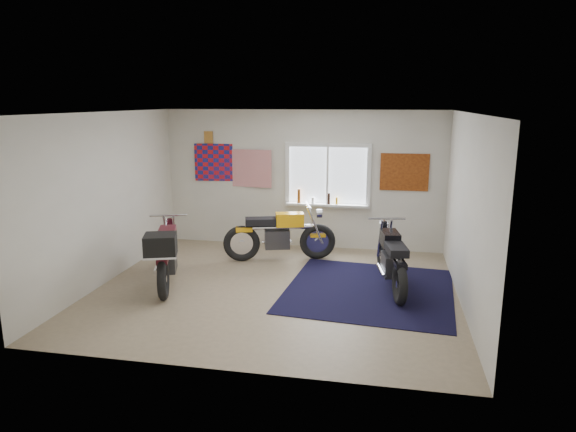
% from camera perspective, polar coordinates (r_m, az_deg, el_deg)
% --- Properties ---
extents(ground, '(5.50, 5.50, 0.00)m').
position_cam_1_polar(ground, '(8.06, -1.40, -8.15)').
color(ground, '#9E896B').
rests_on(ground, ground).
extents(room_shell, '(5.50, 5.50, 5.50)m').
position_cam_1_polar(room_shell, '(7.63, -1.46, 3.44)').
color(room_shell, white).
rests_on(room_shell, ground).
extents(navy_rug, '(2.71, 2.80, 0.01)m').
position_cam_1_polar(navy_rug, '(8.11, 9.00, -8.12)').
color(navy_rug, black).
rests_on(navy_rug, ground).
extents(window_assembly, '(1.66, 0.17, 1.26)m').
position_cam_1_polar(window_assembly, '(10.00, 4.41, 4.06)').
color(window_assembly, white).
rests_on(window_assembly, room_shell).
extents(oil_bottles, '(0.80, 0.07, 0.28)m').
position_cam_1_polar(oil_bottles, '(10.02, 2.90, 2.03)').
color(oil_bottles, brown).
rests_on(oil_bottles, window_assembly).
extents(flag_display, '(1.60, 0.10, 1.17)m').
position_cam_1_polar(flag_display, '(10.47, -8.82, 8.64)').
color(flag_display, red).
rests_on(flag_display, room_shell).
extents(triumph_poster, '(0.90, 0.03, 0.70)m').
position_cam_1_polar(triumph_poster, '(9.92, 12.81, 4.77)').
color(triumph_poster, '#A54C14').
rests_on(triumph_poster, room_shell).
extents(yellow_triumph, '(2.01, 0.81, 1.04)m').
position_cam_1_polar(yellow_triumph, '(9.36, -0.96, -2.21)').
color(yellow_triumph, black).
rests_on(yellow_triumph, ground).
extents(black_chrome_bike, '(0.64, 1.97, 1.02)m').
position_cam_1_polar(black_chrome_bike, '(8.14, 11.40, -4.86)').
color(black_chrome_bike, black).
rests_on(black_chrome_bike, navy_rug).
extents(maroon_tourer, '(0.98, 1.99, 1.03)m').
position_cam_1_polar(maroon_tourer, '(8.22, -13.42, -4.15)').
color(maroon_tourer, black).
rests_on(maroon_tourer, ground).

